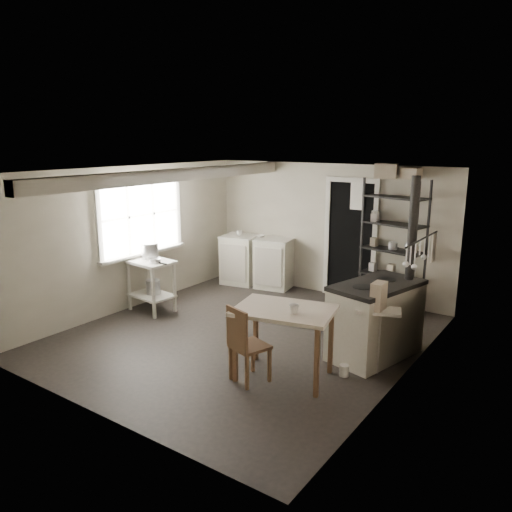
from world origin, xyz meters
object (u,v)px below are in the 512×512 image
Objects in this scene: flour_sack at (398,298)px; stockpot at (150,252)px; prep_table at (152,287)px; work_table at (284,346)px; base_cabinets at (257,261)px; shelf_rack at (392,252)px; chair at (250,341)px; stove at (375,323)px.

stockpot is at bearing -148.40° from flour_sack.
work_table is at bearing -14.12° from prep_table.
work_table is 2.94m from flour_sack.
work_table is (2.40, -2.91, -0.08)m from base_cabinets.
prep_table is 3.89m from shelf_rack.
prep_table is at bearing 165.88° from work_table.
chair is at bearing -85.04° from shelf_rack.
chair is at bearing -21.19° from prep_table.
prep_table is at bearing -131.31° from shelf_rack.
work_table is 0.41m from chair.
chair reaches higher than flour_sack.
flour_sack is at bearing 114.14° from stove.
flour_sack is (-0.32, 1.77, -0.20)m from stove.
work_table is (3.06, -0.84, -0.56)m from stockpot.
prep_table is 0.40× the size of shelf_rack.
prep_table reaches higher than work_table.
stove is at bearing 61.04° from work_table.
chair is at bearing -132.19° from work_table.
prep_table is 0.56m from stockpot.
work_table is at bearing -61.28° from base_cabinets.
chair is (2.68, -1.04, 0.08)m from prep_table.
stockpot is 0.14× the size of shelf_rack.
work_table is 1.22× the size of chair.
stove is (3.59, 0.42, 0.04)m from prep_table.
stove is 1.32m from work_table.
stove reaches higher than flour_sack.
stockpot is 3.89m from shelf_rack.
stockpot reaches higher than chair.
work_table is 2.07× the size of flour_sack.
base_cabinets is at bearing 129.45° from work_table.
shelf_rack reaches higher than work_table.
prep_table is at bearing -159.36° from stove.
stockpot is 0.55× the size of flour_sack.
shelf_rack reaches higher than base_cabinets.
stockpot is at bearing -118.45° from base_cabinets.
flour_sack is at bearing 33.70° from prep_table.
stove is at bearing -79.88° from flour_sack.
shelf_rack reaches higher than stove.
prep_table is 3.94m from flour_sack.
prep_table is 2.87m from chair.
base_cabinets is (0.55, 2.17, 0.06)m from prep_table.
prep_table is 3.61m from stove.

